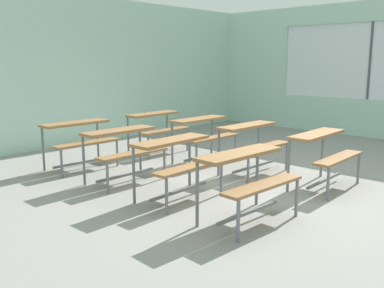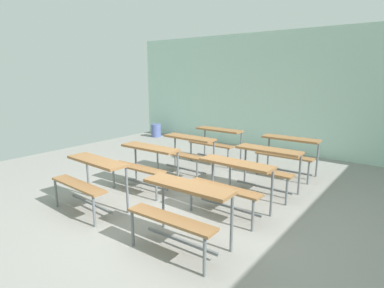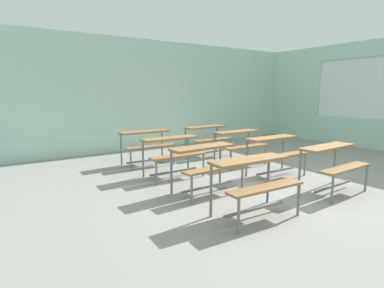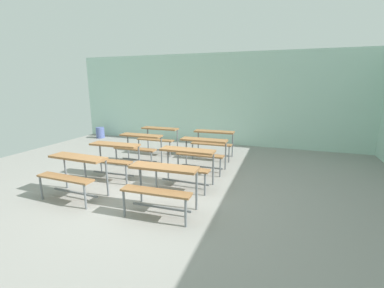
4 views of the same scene
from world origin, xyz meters
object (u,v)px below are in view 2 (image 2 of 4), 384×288
at_px(desk_bench_r1c1, 232,176).
at_px(desk_bench_r3c1, 288,147).
at_px(desk_bench_r0c1, 182,202).
at_px(trash_bin, 156,130).
at_px(desk_bench_r2c1, 265,160).
at_px(desk_bench_r1c0, 146,158).
at_px(desk_bench_r0c0, 91,173).
at_px(desk_bench_r3c0, 216,137).
at_px(desk_bench_r2c0, 186,146).

distance_m(desk_bench_r1c1, desk_bench_r3c1, 2.17).
distance_m(desk_bench_r0c1, trash_bin, 6.62).
bearing_deg(desk_bench_r2c1, desk_bench_r1c0, -147.20).
height_order(desk_bench_r0c0, desk_bench_r2c1, same).
bearing_deg(desk_bench_r3c0, desk_bench_r1c1, -51.94).
bearing_deg(desk_bench_r1c1, desk_bench_r3c0, 128.54).
distance_m(desk_bench_r1c0, desk_bench_r2c0, 1.10).
height_order(desk_bench_r0c0, desk_bench_r2c0, same).
bearing_deg(desk_bench_r0c0, desk_bench_r3c0, 92.08).
distance_m(desk_bench_r0c0, desk_bench_r3c1, 3.72).
relative_size(desk_bench_r0c1, desk_bench_r3c1, 1.01).
xyz_separation_m(desk_bench_r0c0, trash_bin, (-3.07, 4.55, -0.36)).
bearing_deg(desk_bench_r1c1, desk_bench_r2c1, 88.99).
xyz_separation_m(desk_bench_r2c1, trash_bin, (-4.79, 2.37, -0.36)).
distance_m(desk_bench_r2c0, trash_bin, 3.92).
height_order(desk_bench_r0c1, desk_bench_r1c0, same).
relative_size(desk_bench_r0c0, desk_bench_r0c1, 1.00).
distance_m(desk_bench_r0c1, desk_bench_r2c0, 2.76).
bearing_deg(desk_bench_r0c1, trash_bin, 134.48).
relative_size(desk_bench_r1c0, desk_bench_r3c1, 1.01).
bearing_deg(desk_bench_r1c0, desk_bench_r2c0, 87.36).
bearing_deg(desk_bench_r1c1, desk_bench_r2c0, 148.80).
bearing_deg(desk_bench_r2c1, desk_bench_r3c0, 146.49).
bearing_deg(trash_bin, desk_bench_r1c1, -35.61).
relative_size(desk_bench_r1c0, desk_bench_r1c1, 1.01).
distance_m(desk_bench_r2c1, desk_bench_r3c1, 1.13).
xyz_separation_m(desk_bench_r0c0, desk_bench_r1c0, (0.03, 1.08, 0.00)).
xyz_separation_m(desk_bench_r0c1, desk_bench_r3c1, (-0.03, 3.32, 0.00)).
bearing_deg(desk_bench_r1c1, desk_bench_r0c1, -87.65).
bearing_deg(desk_bench_r3c0, desk_bench_r1c0, -89.51).
bearing_deg(trash_bin, desk_bench_r0c0, -55.99).
bearing_deg(desk_bench_r2c1, desk_bench_r2c0, 179.97).
distance_m(desk_bench_r0c0, desk_bench_r3c0, 3.30).
bearing_deg(desk_bench_r2c0, desk_bench_r0c1, -52.20).
distance_m(desk_bench_r3c1, trash_bin, 4.93).
xyz_separation_m(desk_bench_r0c1, desk_bench_r1c1, (-0.03, 1.15, 0.00)).
xyz_separation_m(desk_bench_r0c1, trash_bin, (-4.79, 4.56, -0.36)).
bearing_deg(desk_bench_r0c1, desk_bench_r1c1, 89.49).
bearing_deg(desk_bench_r2c1, desk_bench_r0c1, -90.26).
xyz_separation_m(desk_bench_r0c0, desk_bench_r1c1, (1.69, 1.14, 0.00)).
height_order(desk_bench_r1c0, desk_bench_r2c0, same).
distance_m(desk_bench_r2c0, desk_bench_r2c1, 1.69).
bearing_deg(desk_bench_r3c0, desk_bench_r2c1, -32.98).
height_order(desk_bench_r2c0, desk_bench_r3c0, same).
bearing_deg(desk_bench_r0c0, desk_bench_r1c1, 36.45).
relative_size(desk_bench_r0c0, desk_bench_r3c1, 1.01).
xyz_separation_m(desk_bench_r2c0, desk_bench_r3c1, (1.65, 1.13, 0.00)).
height_order(desk_bench_r2c0, desk_bench_r2c1, same).
distance_m(desk_bench_r0c1, desk_bench_r3c1, 3.32).
distance_m(desk_bench_r1c0, desk_bench_r3c1, 2.78).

